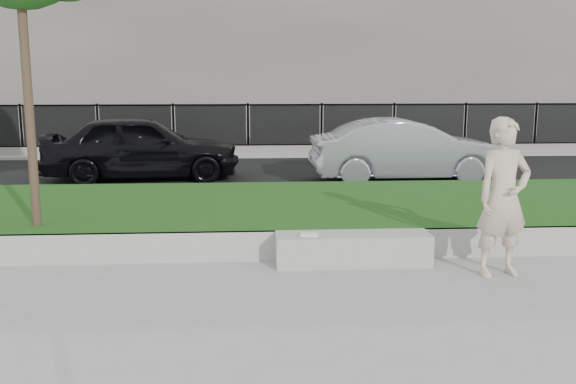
{
  "coord_description": "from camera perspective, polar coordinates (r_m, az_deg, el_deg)",
  "views": [
    {
      "loc": [
        -0.64,
        -7.15,
        2.41
      ],
      "look_at": [
        -0.1,
        1.2,
        0.89
      ],
      "focal_mm": 40.0,
      "sensor_mm": 36.0,
      "label": 1
    }
  ],
  "objects": [
    {
      "name": "ground",
      "position": [
        7.58,
        1.38,
        -8.27
      ],
      "size": [
        90.0,
        90.0,
        0.0
      ],
      "primitive_type": "plane",
      "color": "gray",
      "rests_on": "ground"
    },
    {
      "name": "grass_bank",
      "position": [
        10.41,
        -0.07,
        -1.98
      ],
      "size": [
        34.0,
        4.0,
        0.4
      ],
      "primitive_type": "cube",
      "color": "#15330C",
      "rests_on": "ground"
    },
    {
      "name": "grass_kerb",
      "position": [
        8.51,
        0.77,
        -4.77
      ],
      "size": [
        34.0,
        0.08,
        0.4
      ],
      "primitive_type": "cube",
      "color": "gray",
      "rests_on": "ground"
    },
    {
      "name": "street",
      "position": [
        15.85,
        -1.32,
        1.6
      ],
      "size": [
        34.0,
        7.0,
        0.04
      ],
      "primitive_type": "cube",
      "color": "black",
      "rests_on": "ground"
    },
    {
      "name": "far_pavement",
      "position": [
        20.3,
        -1.85,
        3.62
      ],
      "size": [
        34.0,
        3.0,
        0.12
      ],
      "primitive_type": "cube",
      "color": "gray",
      "rests_on": "ground"
    },
    {
      "name": "iron_fence",
      "position": [
        19.26,
        -1.77,
        4.71
      ],
      "size": [
        32.0,
        0.3,
        1.5
      ],
      "color": "slate",
      "rests_on": "far_pavement"
    },
    {
      "name": "building_facade",
      "position": [
        27.28,
        -2.41,
        15.71
      ],
      "size": [
        34.0,
        10.0,
        10.0
      ],
      "primitive_type": "cube",
      "color": "#5B5650",
      "rests_on": "ground"
    },
    {
      "name": "stone_bench",
      "position": [
        8.36,
        5.79,
        -5.07
      ],
      "size": [
        1.99,
        0.5,
        0.41
      ],
      "primitive_type": "cube",
      "color": "gray",
      "rests_on": "ground"
    },
    {
      "name": "man",
      "position": [
        8.15,
        18.59,
        -0.47
      ],
      "size": [
        0.79,
        0.6,
        1.93
      ],
      "primitive_type": "imported",
      "rotation": [
        0.0,
        0.0,
        0.22
      ],
      "color": "beige",
      "rests_on": "ground"
    },
    {
      "name": "book",
      "position": [
        8.19,
        1.9,
        -3.79
      ],
      "size": [
        0.25,
        0.2,
        0.02
      ],
      "primitive_type": "cube",
      "rotation": [
        0.0,
        0.0,
        -0.21
      ],
      "color": "#EFE8CE",
      "rests_on": "stone_bench"
    },
    {
      "name": "car_dark",
      "position": [
        15.17,
        -12.85,
        3.91
      ],
      "size": [
        4.58,
        2.17,
        1.51
      ],
      "primitive_type": "imported",
      "rotation": [
        0.0,
        0.0,
        1.66
      ],
      "color": "black",
      "rests_on": "street"
    },
    {
      "name": "car_silver",
      "position": [
        14.75,
        10.5,
        3.64
      ],
      "size": [
        4.35,
        1.61,
        1.42
      ],
      "primitive_type": "imported",
      "rotation": [
        0.0,
        0.0,
        1.6
      ],
      "color": "gray",
      "rests_on": "street"
    }
  ]
}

